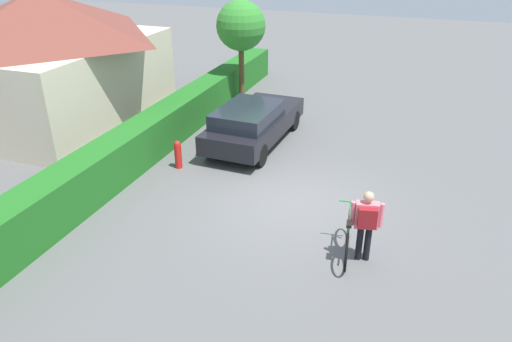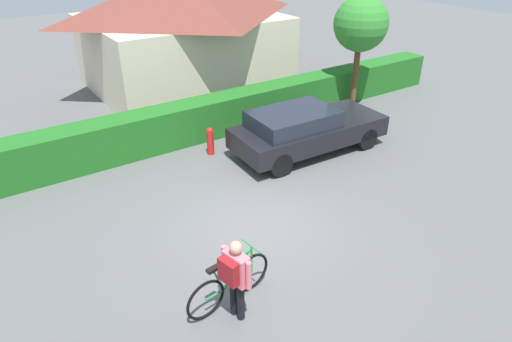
{
  "view_description": "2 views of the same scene",
  "coord_description": "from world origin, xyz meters",
  "views": [
    {
      "loc": [
        -10.03,
        -2.63,
        6.0
      ],
      "look_at": [
        -0.41,
        0.8,
        0.91
      ],
      "focal_mm": 33.97,
      "sensor_mm": 36.0,
      "label": 1
    },
    {
      "loc": [
        -4.43,
        -6.49,
        5.74
      ],
      "look_at": [
        0.06,
        0.16,
        1.23
      ],
      "focal_mm": 30.82,
      "sensor_mm": 36.0,
      "label": 2
    }
  ],
  "objects": [
    {
      "name": "fire_hydrant",
      "position": [
        0.79,
        3.54,
        0.41
      ],
      "size": [
        0.2,
        0.2,
        0.81
      ],
      "color": "red",
      "rests_on": "ground"
    },
    {
      "name": "tree_kerbside",
      "position": [
        6.8,
        3.96,
        2.87
      ],
      "size": [
        1.8,
        1.8,
        3.8
      ],
      "color": "brown",
      "rests_on": "ground"
    },
    {
      "name": "ground_plane",
      "position": [
        0.0,
        0.0,
        0.0
      ],
      "size": [
        60.0,
        60.0,
        0.0
      ],
      "primitive_type": "plane",
      "color": "#5A5A5A"
    },
    {
      "name": "parked_car_near",
      "position": [
        3.08,
        2.13,
        0.73
      ],
      "size": [
        4.53,
        1.95,
        1.34
      ],
      "color": "black",
      "rests_on": "ground"
    },
    {
      "name": "hedge_row",
      "position": [
        0.0,
        4.72,
        0.58
      ],
      "size": [
        21.91,
        0.9,
        1.17
      ],
      "primitive_type": "cube",
      "color": "#1F661F",
      "rests_on": "ground"
    },
    {
      "name": "house_distant",
      "position": [
        2.97,
        9.52,
        2.21
      ],
      "size": [
        7.24,
        6.09,
        4.32
      ],
      "color": "beige",
      "rests_on": "ground"
    },
    {
      "name": "bicycle",
      "position": [
        -1.69,
        -1.63,
        0.41
      ],
      "size": [
        1.74,
        0.5,
        0.98
      ],
      "color": "black",
      "rests_on": "ground"
    },
    {
      "name": "person_rider",
      "position": [
        -1.77,
        -1.97,
        0.93
      ],
      "size": [
        0.42,
        0.63,
        1.55
      ],
      "color": "black",
      "rests_on": "ground"
    }
  ]
}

